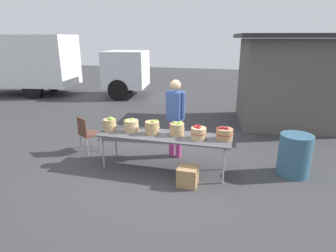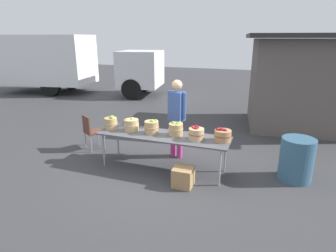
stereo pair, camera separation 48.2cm
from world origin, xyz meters
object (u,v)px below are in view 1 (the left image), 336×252
apple_basket_red_0 (198,133)px  apple_basket_red_1 (224,134)px  apple_basket_green_0 (110,124)px  trash_barrel (295,155)px  folding_chair (87,132)px  vendor_adult (175,113)px  box_truck (51,63)px  market_table (164,137)px  produce_crate (188,176)px  apple_basket_green_3 (177,129)px  apple_basket_green_2 (152,127)px  apple_basket_green_1 (131,126)px

apple_basket_red_0 → apple_basket_red_1: (0.49, 0.10, -0.01)m
apple_basket_green_0 → trash_barrel: (3.74, 0.45, -0.47)m
folding_chair → apple_basket_green_0: bearing=-175.1°
apple_basket_red_1 → trash_barrel: 1.48m
apple_basket_red_1 → vendor_adult: 1.31m
apple_basket_red_1 → box_truck: 10.64m
apple_basket_green_0 → vendor_adult: bearing=29.8°
market_table → produce_crate: 0.97m
apple_basket_green_3 → produce_crate: apple_basket_green_3 is taller
apple_basket_green_3 → market_table: bearing=-165.1°
apple_basket_green_0 → apple_basket_red_0: apple_basket_green_0 is taller
box_truck → apple_basket_red_0: bearing=-48.0°
apple_basket_green_0 → apple_basket_green_3: (1.44, 0.08, -0.00)m
box_truck → folding_chair: (5.31, -5.98, -0.98)m
apple_basket_green_3 → apple_basket_red_1: (0.94, -0.01, -0.01)m
apple_basket_green_2 → produce_crate: (0.86, -0.56, -0.71)m
trash_barrel → produce_crate: 2.19m
apple_basket_green_3 → box_truck: bearing=140.2°
apple_basket_red_0 → produce_crate: bearing=-100.9°
apple_basket_green_0 → box_truck: box_truck is taller
apple_basket_green_0 → box_truck: size_ratio=0.04×
trash_barrel → vendor_adult: bearing=174.0°
apple_basket_green_2 → apple_basket_green_3: (0.51, 0.05, -0.00)m
apple_basket_green_1 → vendor_adult: bearing=39.9°
apple_basket_red_0 → apple_basket_red_1: bearing=11.4°
apple_basket_red_0 → apple_basket_green_3: bearing=166.7°
vendor_adult → box_truck: bearing=-22.0°
apple_basket_red_0 → apple_basket_red_1: size_ratio=0.93×
apple_basket_green_1 → folding_chair: apple_basket_green_1 is taller
box_truck → apple_basket_green_2: bearing=-51.3°
market_table → vendor_adult: vendor_adult is taller
apple_basket_green_2 → trash_barrel: size_ratio=0.36×
box_truck → vendor_adult: bearing=-46.9°
market_table → apple_basket_green_1: apple_basket_green_1 is taller
apple_basket_red_0 → box_truck: box_truck is taller
market_table → apple_basket_green_2: 0.31m
market_table → apple_basket_green_0: bearing=-179.2°
folding_chair → produce_crate: 2.81m
folding_chair → trash_barrel: size_ratio=1.03×
apple_basket_red_0 → box_truck: size_ratio=0.04×
produce_crate → apple_basket_red_1: bearing=45.6°
vendor_adult → apple_basket_green_1: bearing=55.5°
apple_basket_red_1 → produce_crate: 1.08m
apple_basket_green_2 → apple_basket_green_3: 0.51m
apple_basket_green_0 → apple_basket_green_2: size_ratio=0.96×
box_truck → trash_barrel: (9.88, -5.95, -1.07)m
produce_crate → box_truck: bearing=138.9°
apple_basket_green_2 → apple_basket_red_1: (1.45, 0.04, -0.02)m
apple_basket_green_0 → apple_basket_red_0: (1.89, -0.02, -0.01)m
trash_barrel → apple_basket_red_0: bearing=-165.6°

